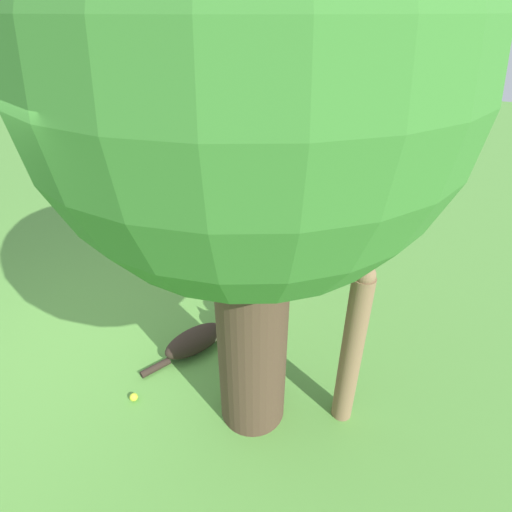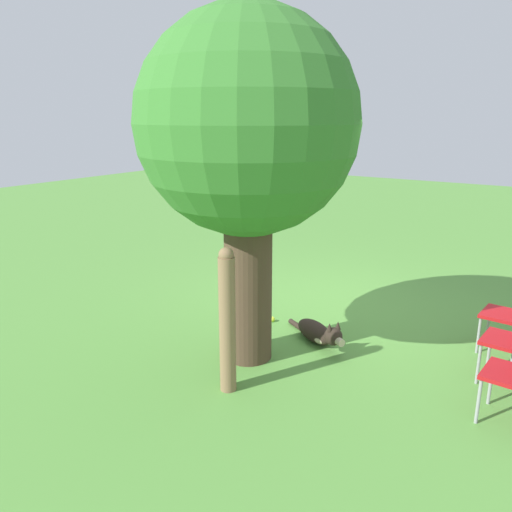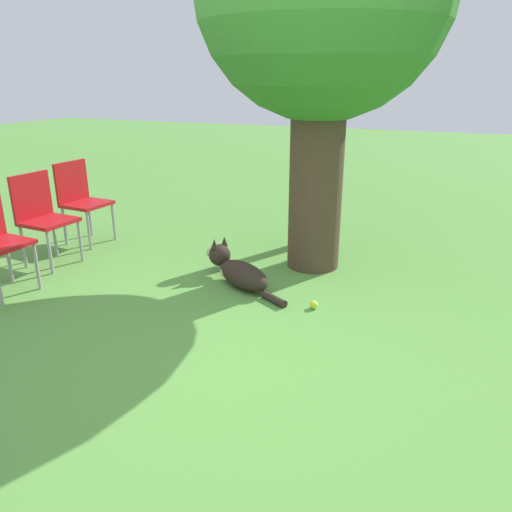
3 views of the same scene
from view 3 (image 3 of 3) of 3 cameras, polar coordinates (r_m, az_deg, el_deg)
name	(u,v)px [view 3 (image 3 of 3)]	position (r m, az deg, el deg)	size (l,w,h in m)	color
ground_plane	(247,331)	(3.71, -0.99, -8.55)	(30.00, 30.00, 0.00)	#56933D
dog	(238,271)	(4.45, -2.09, -1.72)	(0.97, 0.62, 0.37)	#2D231C
fence_post	(312,180)	(5.46, 6.41, 8.68)	(0.15, 0.15, 1.41)	#846647
red_chair_1	(42,213)	(5.27, -23.29, 4.54)	(0.46, 0.48, 0.89)	#B21419
red_chair_2	(81,196)	(5.85, -19.41, 6.44)	(0.46, 0.48, 0.89)	#B21419
tennis_ball	(314,305)	(4.05, 6.62, -5.55)	(0.07, 0.07, 0.07)	#CCE033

